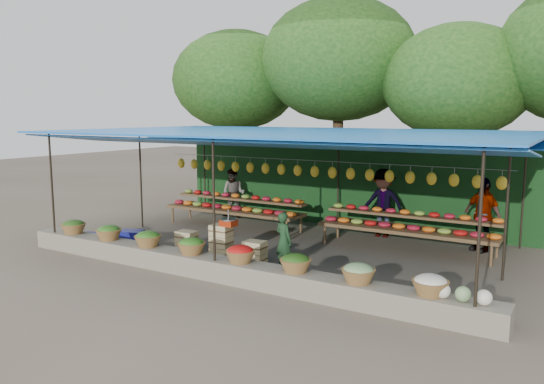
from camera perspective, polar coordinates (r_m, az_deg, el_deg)
The scene contains 16 objects.
ground at distance 12.86m, azimuth 1.72°, elevation -6.09°, with size 60.00×60.00×0.00m, color brown.
stone_curb at distance 10.59m, azimuth -5.66°, elevation -8.20°, with size 10.60×0.55×0.40m, color #736D5C.
stall_canopy at distance 12.53m, azimuth 1.93°, elevation 5.91°, with size 10.80×6.60×2.82m.
produce_baskets at distance 10.55m, azimuth -6.13°, elevation -6.22°, with size 8.98×0.58×0.34m.
netting_backdrop at distance 15.41m, azimuth 7.49°, elevation 0.99°, with size 10.60×0.06×2.50m, color #19471E.
tree_row at distance 17.91m, azimuth 13.09°, elevation 12.95°, with size 16.51×5.50×7.12m.
fruit_table_left at distance 15.16m, azimuth -3.99°, elevation -1.54°, with size 4.21×0.95×0.93m.
fruit_table_right at distance 13.00m, azimuth 14.42°, elevation -3.46°, with size 4.21×0.95×0.93m.
crate_counter at distance 12.00m, azimuth -5.59°, elevation -5.66°, with size 2.36×0.35×0.77m.
weighing_scale at distance 11.74m, azimuth -4.69°, elevation -3.23°, with size 0.35×0.35×0.37m.
vendor_seated at distance 11.11m, azimuth 1.26°, elevation -5.22°, with size 0.44×0.29×1.21m, color #1C3E20.
customer_left at distance 16.51m, azimuth -4.15°, elevation -0.15°, with size 0.75×0.58×1.54m, color slate.
customer_mid at distance 14.21m, azimuth 11.84°, elevation -1.16°, with size 1.16×0.67×1.80m, color slate.
customer_right at distance 13.38m, azimuth 21.66°, elevation -2.27°, with size 1.03×0.43×1.76m, color slate.
blue_crate_front at distance 13.68m, azimuth -18.75°, elevation -4.94°, with size 0.56×0.40×0.34m, color navy.
blue_crate_back at distance 13.71m, azimuth -14.91°, elevation -4.73°, with size 0.57×0.41×0.34m, color navy.
Camera 1 is at (6.09, -10.86, 3.22)m, focal length 35.00 mm.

